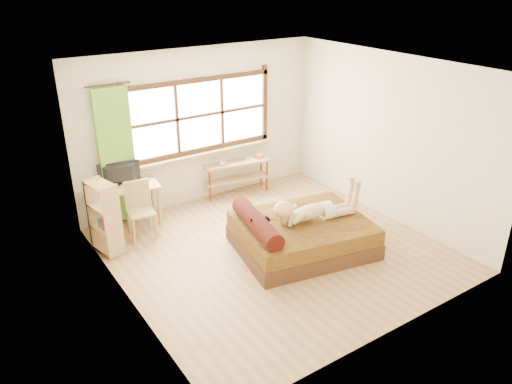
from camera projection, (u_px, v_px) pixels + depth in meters
floor at (274, 249)px, 7.49m from camera, size 4.50×4.50×0.00m
ceiling at (277, 68)px, 6.38m from camera, size 4.50×4.50×0.00m
wall_back at (200, 127)px, 8.64m from camera, size 4.50×0.00×4.50m
wall_front at (401, 231)px, 5.23m from camera, size 4.50×0.00×4.50m
wall_left at (119, 205)px, 5.80m from camera, size 0.00×4.50×4.50m
wall_right at (388, 138)px, 8.08m from camera, size 0.00×4.50×4.50m
window at (200, 118)px, 8.55m from camera, size 2.80×0.16×1.46m
curtain at (117, 157)px, 7.85m from camera, size 0.55×0.10×2.20m
bed at (300, 234)px, 7.40m from camera, size 2.14×1.84×0.72m
woman at (314, 202)px, 7.25m from camera, size 1.37×0.62×0.57m
kitten at (259, 224)px, 6.99m from camera, size 0.30×0.17×0.23m
desk at (123, 192)px, 7.93m from camera, size 1.18×0.68×0.70m
monitor at (120, 175)px, 7.85m from camera, size 0.67×0.19×0.38m
chair at (139, 206)px, 7.75m from camera, size 0.45×0.45×0.88m
pipe_shelf at (237, 170)px, 9.19m from camera, size 1.27×0.50×0.70m
cup at (222, 163)px, 8.95m from camera, size 0.13×0.13×0.09m
book at (245, 159)px, 9.22m from camera, size 0.19×0.24×0.02m
bookshelf at (105, 217)px, 7.23m from camera, size 0.38×0.53×1.11m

